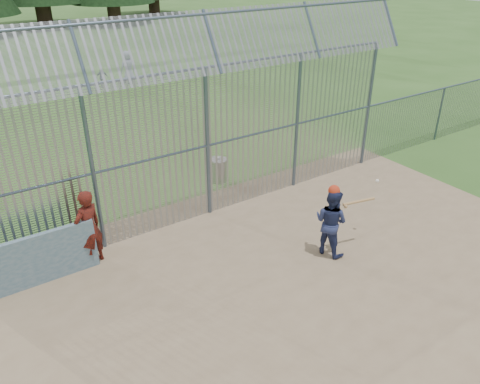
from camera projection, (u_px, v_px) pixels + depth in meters
ground at (290, 278)px, 10.42m from camera, size 120.00×120.00×0.00m
dirt_infield at (305, 290)px, 10.04m from camera, size 14.00×10.00×0.02m
dugout_wall at (38, 260)px, 9.99m from camera, size 2.50×0.12×1.20m
batter at (331, 222)px, 10.90m from camera, size 0.82×0.95×1.68m
onlooker at (89, 228)px, 10.48m from camera, size 0.80×0.67×1.86m
bg_kid_standing at (128, 67)px, 24.99m from camera, size 0.89×0.64×1.71m
bg_kid_seated at (102, 77)px, 24.37m from camera, size 0.65×0.48×1.03m
batting_gear at (340, 193)px, 10.62m from camera, size 1.68×0.41×0.60m
trash_can at (219, 170)px, 14.57m from camera, size 0.56×0.56×0.82m
backstop_fence at (266, 120)px, 12.74m from camera, size 20.09×0.81×5.30m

